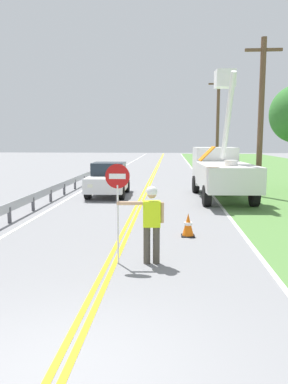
% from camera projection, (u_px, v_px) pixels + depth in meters
% --- Properties ---
extents(ground_plane, '(160.00, 160.00, 0.00)m').
position_uv_depth(ground_plane, '(57.00, 377.00, 4.60)').
color(ground_plane, gray).
extents(centerline_yellow_left, '(0.11, 110.00, 0.01)m').
position_uv_depth(centerline_yellow_left, '(147.00, 184.00, 24.37)').
color(centerline_yellow_left, yellow).
rests_on(centerline_yellow_left, ground).
extents(centerline_yellow_right, '(0.11, 110.00, 0.01)m').
position_uv_depth(centerline_yellow_right, '(150.00, 184.00, 24.36)').
color(centerline_yellow_right, yellow).
rests_on(centerline_yellow_right, ground).
extents(edge_line_right, '(0.12, 110.00, 0.01)m').
position_uv_depth(edge_line_right, '(205.00, 185.00, 24.12)').
color(edge_line_right, silver).
rests_on(edge_line_right, ground).
extents(edge_line_left, '(0.12, 110.00, 0.01)m').
position_uv_depth(edge_line_left, '(94.00, 184.00, 24.61)').
color(edge_line_left, silver).
rests_on(edge_line_left, ground).
extents(flagger_worker, '(1.09, 0.27, 1.83)m').
position_uv_depth(flagger_worker, '(151.00, 220.00, 8.68)').
color(flagger_worker, '#474238').
rests_on(flagger_worker, ground).
extents(stop_sign_paddle, '(0.56, 0.04, 2.33)m').
position_uv_depth(stop_sign_paddle, '(118.00, 191.00, 8.59)').
color(stop_sign_paddle, silver).
rests_on(stop_sign_paddle, ground).
extents(utility_bucket_truck, '(2.67, 6.90, 6.11)m').
position_uv_depth(utility_bucket_truck, '(221.00, 169.00, 18.70)').
color(utility_bucket_truck, silver).
rests_on(utility_bucket_truck, ground).
extents(oncoming_sedan_nearest, '(1.96, 4.13, 1.70)m').
position_uv_depth(oncoming_sedan_nearest, '(109.00, 180.00, 19.48)').
color(oncoming_sedan_nearest, silver).
rests_on(oncoming_sedan_nearest, ground).
extents(utility_pole_near, '(1.80, 0.28, 7.82)m').
position_uv_depth(utility_pole_near, '(261.00, 115.00, 18.77)').
color(utility_pole_near, brown).
rests_on(utility_pole_near, ground).
extents(utility_pole_mid, '(1.80, 0.28, 8.41)m').
position_uv_depth(utility_pole_mid, '(218.00, 123.00, 33.97)').
color(utility_pole_mid, brown).
rests_on(utility_pole_mid, ground).
extents(traffic_cone_lead, '(0.40, 0.40, 0.70)m').
position_uv_depth(traffic_cone_lead, '(188.00, 225.00, 11.26)').
color(traffic_cone_lead, orange).
rests_on(traffic_cone_lead, ground).
extents(guardrail_left_shoulder, '(0.10, 32.00, 0.71)m').
position_uv_depth(guardrail_left_shoulder, '(70.00, 182.00, 20.96)').
color(guardrail_left_shoulder, '#9EA0A3').
rests_on(guardrail_left_shoulder, ground).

